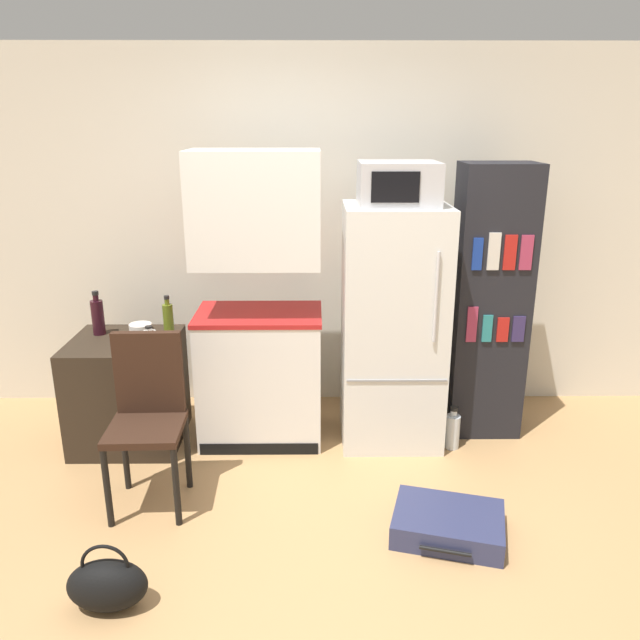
% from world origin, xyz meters
% --- Properties ---
extents(ground_plane, '(24.00, 24.00, 0.00)m').
position_xyz_m(ground_plane, '(0.00, 0.00, 0.00)').
color(ground_plane, tan).
extents(wall_back, '(6.40, 0.10, 2.59)m').
position_xyz_m(wall_back, '(0.20, 2.00, 1.30)').
color(wall_back, silver).
rests_on(wall_back, ground_plane).
extents(side_table, '(0.69, 0.64, 0.73)m').
position_xyz_m(side_table, '(-1.31, 1.28, 0.36)').
color(side_table, '#2D2319').
rests_on(side_table, ground_plane).
extents(kitchen_hutch, '(0.82, 0.55, 1.92)m').
position_xyz_m(kitchen_hutch, '(-0.42, 1.33, 0.90)').
color(kitchen_hutch, white).
rests_on(kitchen_hutch, ground_plane).
extents(refrigerator, '(0.66, 0.60, 1.59)m').
position_xyz_m(refrigerator, '(0.46, 1.31, 0.80)').
color(refrigerator, silver).
rests_on(refrigerator, ground_plane).
extents(microwave, '(0.48, 0.43, 0.26)m').
position_xyz_m(microwave, '(0.46, 1.31, 1.72)').
color(microwave, '#B7B7BC').
rests_on(microwave, refrigerator).
extents(bookshelf, '(0.48, 0.36, 1.84)m').
position_xyz_m(bookshelf, '(1.11, 1.43, 0.92)').
color(bookshelf, black).
rests_on(bookshelf, ground_plane).
extents(bottle_olive_oil, '(0.07, 0.07, 0.28)m').
position_xyz_m(bottle_olive_oil, '(-1.02, 1.36, 0.84)').
color(bottle_olive_oil, '#566619').
rests_on(bottle_olive_oil, side_table).
extents(bottle_milk_white, '(0.08, 0.08, 0.15)m').
position_xyz_m(bottle_milk_white, '(-1.08, 1.11, 0.79)').
color(bottle_milk_white, white).
rests_on(bottle_milk_white, side_table).
extents(bottle_wine_dark, '(0.08, 0.08, 0.30)m').
position_xyz_m(bottle_wine_dark, '(-1.49, 1.40, 0.85)').
color(bottle_wine_dark, black).
rests_on(bottle_wine_dark, side_table).
extents(bowl, '(0.15, 0.15, 0.04)m').
position_xyz_m(bowl, '(-1.24, 1.48, 0.75)').
color(bowl, silver).
rests_on(bowl, side_table).
extents(chair, '(0.41, 0.42, 0.98)m').
position_xyz_m(chair, '(-0.98, 0.60, 0.58)').
color(chair, black).
rests_on(chair, ground_plane).
extents(suitcase_large_flat, '(0.65, 0.54, 0.13)m').
position_xyz_m(suitcase_large_flat, '(0.65, 0.23, 0.07)').
color(suitcase_large_flat, navy).
rests_on(suitcase_large_flat, ground_plane).
extents(handbag, '(0.36, 0.20, 0.33)m').
position_xyz_m(handbag, '(-0.98, -0.27, 0.12)').
color(handbag, black).
rests_on(handbag, ground_plane).
extents(water_bottle_front, '(0.10, 0.10, 0.30)m').
position_xyz_m(water_bottle_front, '(0.86, 1.15, 0.12)').
color(water_bottle_front, silver).
rests_on(water_bottle_front, ground_plane).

